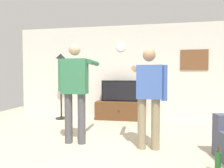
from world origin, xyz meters
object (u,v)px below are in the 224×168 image
Objects in this scene: television at (120,91)px; wall_clock at (121,46)px; framed_picture at (194,60)px; person_standing_nearer_couch at (149,93)px; tv_stand at (120,110)px; beverage_bottle at (218,163)px; floor_lamp at (61,72)px; person_standing_nearer_lamp at (75,86)px.

television is 3.90× the size of wall_clock.
person_standing_nearer_couch is (-1.30, -2.35, -0.73)m from framed_picture.
wall_clock is at bearing 90.00° from tv_stand.
framed_picture is at bearing 61.10° from person_standing_nearer_couch.
tv_stand is 4.00× the size of beverage_bottle.
television is at bearing 119.15° from beverage_bottle.
floor_lamp is 4.28m from beverage_bottle.
floor_lamp is 1.04× the size of person_standing_nearer_lamp.
framed_picture is 3.43m from beverage_bottle.
person_standing_nearer_lamp is (1.10, -1.80, -0.30)m from floor_lamp.
person_standing_nearer_couch reaches higher than tv_stand.
person_standing_nearer_couch is (0.73, -2.34, -1.15)m from wall_clock.
person_standing_nearer_lamp reaches higher than person_standing_nearer_couch.
tv_stand is 1.99m from floor_lamp.
person_standing_nearer_couch reaches higher than television.
television is at bearing -90.00° from wall_clock.
floor_lamp is at bearing 142.22° from person_standing_nearer_couch.
tv_stand is at bearing 109.66° from person_standing_nearer_couch.
wall_clock is at bearing 117.16° from beverage_bottle.
tv_stand is 1.28× the size of television.
tv_stand is at bearing -90.00° from wall_clock.
framed_picture reaches higher than person_standing_nearer_couch.
wall_clock is 0.37× the size of framed_picture.
wall_clock is 3.93m from beverage_bottle.
beverage_bottle is (2.12, -0.75, -0.88)m from person_standing_nearer_lamp.
wall_clock is (0.00, 0.24, 1.29)m from television.
wall_clock reaches higher than framed_picture.
beverage_bottle is at bearing -62.84° from wall_clock.
beverage_bottle is (1.56, -2.74, -0.11)m from tv_stand.
television is 0.59× the size of person_standing_nearer_lamp.
person_standing_nearer_lamp is 1.30m from person_standing_nearer_couch.
wall_clock is 2.71m from person_standing_nearer_couch.
beverage_bottle is (0.82, -0.69, -0.80)m from person_standing_nearer_couch.
tv_stand is 0.73× the size of floor_lamp.
television is at bearing -173.02° from framed_picture.
wall_clock is (0.00, 0.29, 1.84)m from tv_stand.
floor_lamp reaches higher than person_standing_nearer_couch.
person_standing_nearer_couch is at bearing -118.90° from framed_picture.
wall_clock is 2.07m from framed_picture.
floor_lamp reaches higher than tv_stand.
wall_clock is at bearing 16.21° from floor_lamp.
framed_picture reaches higher than floor_lamp.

